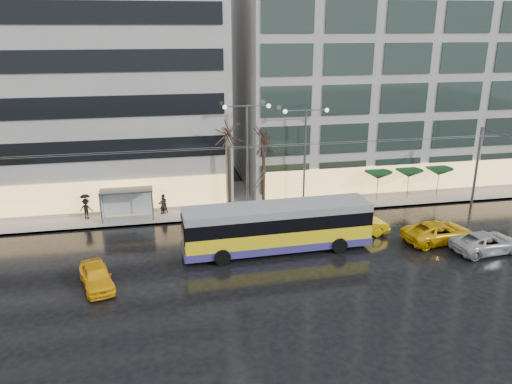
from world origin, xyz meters
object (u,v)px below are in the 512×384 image
object	(u,v)px
trolleybus	(277,229)
taxi_a	(96,276)
bus_shelter	(122,197)
street_lamp_near	(247,143)

from	to	relation	value
trolleybus	taxi_a	world-z (taller)	trolleybus
bus_shelter	street_lamp_near	distance (m)	11.14
bus_shelter	street_lamp_near	world-z (taller)	street_lamp_near
trolleybus	street_lamp_near	size ratio (longest dim) A/B	1.48
bus_shelter	trolleybus	bearing A→B (deg)	-36.65
trolleybus	bus_shelter	distance (m)	13.72
bus_shelter	taxi_a	distance (m)	11.27
street_lamp_near	taxi_a	size ratio (longest dim) A/B	2.17
street_lamp_near	taxi_a	xyz separation A→B (m)	(-11.41, -11.26, -5.28)
street_lamp_near	trolleybus	bearing A→B (deg)	-85.73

